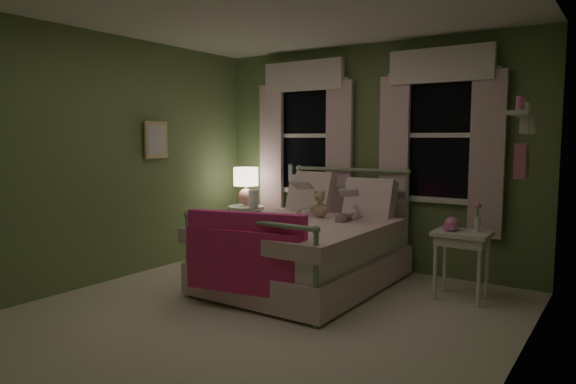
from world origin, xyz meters
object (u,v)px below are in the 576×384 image
Objects in this scene: nightstand_right at (462,242)px; child_left at (306,190)px; teddy_bear at (320,206)px; table_lamp at (246,182)px; child_right at (350,195)px; bed at (306,249)px; nightstand_left at (246,224)px.

child_left is at bearing 179.27° from nightstand_right.
child_left is 0.35m from teddy_bear.
table_lamp is at bearing 174.45° from nightstand_right.
child_right is at bearing -8.78° from table_lamp.
bed is 2.78× the size of child_left.
nightstand_right is (1.47, 0.41, 0.17)m from bed.
teddy_bear is 0.45× the size of nightstand_left.
nightstand_left is at bearing -39.12° from child_left.
bed reaches higher than teddy_bear.
nightstand_right is (1.19, -0.02, -0.36)m from child_right.
bed is 4.23× the size of table_lamp.
table_lamp is (-1.34, 0.41, 0.16)m from teddy_bear.
nightstand_left is (-1.34, 0.41, -0.37)m from teddy_bear.
child_right reaches higher than bed.
child_right is (0.56, 0.00, -0.02)m from child_left.
bed is 0.50m from teddy_bear.
child_left is at bearing -13.27° from nightstand_left.
child_left is at bearing -6.16° from child_right.
teddy_bear is at bearing 23.34° from child_right.
child_left is 1.79m from nightstand_right.
nightstand_left is (-1.06, 0.25, -0.52)m from child_left.
nightstand_left and nightstand_right have the same top height.
nightstand_right is at bearing 172.77° from child_right.
nightstand_right is at bearing 15.58° from bed.
bed is 1.50m from nightstand_left.
bed is at bearing -27.06° from nightstand_left.
child_right is at bearing -8.78° from nightstand_left.
teddy_bear is 1.49m from nightstand_right.
bed reaches higher than table_lamp.
nightstand_left is at bearing 174.45° from nightstand_right.
nightstand_left is (-1.34, 0.68, 0.04)m from bed.
teddy_bear is at bearing 124.65° from child_left.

